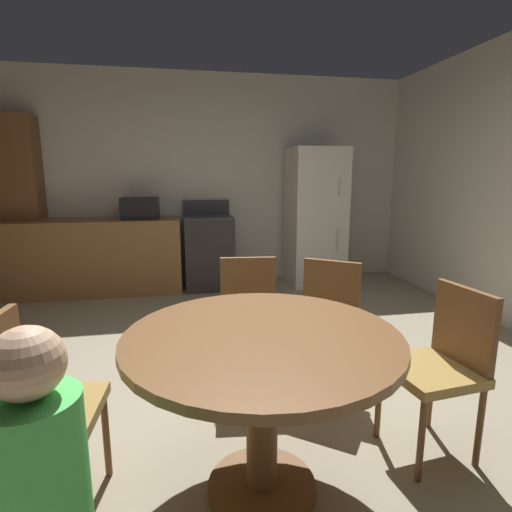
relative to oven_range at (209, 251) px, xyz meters
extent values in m
plane|color=gray|center=(0.07, -2.75, -0.47)|extent=(14.00, 14.00, 0.00)
cube|color=beige|center=(0.07, 0.40, 0.88)|extent=(5.53, 0.12, 2.70)
cube|color=olive|center=(-1.37, 0.00, -0.02)|extent=(2.05, 0.60, 0.90)
cube|color=brown|center=(-2.18, 0.18, 0.58)|extent=(0.44, 0.36, 2.10)
cube|color=#2D2B28|center=(0.00, 0.00, -0.02)|extent=(0.60, 0.60, 0.90)
cube|color=#38383D|center=(0.00, 0.00, 0.44)|extent=(0.60, 0.60, 0.02)
cube|color=#38383D|center=(0.00, 0.28, 0.54)|extent=(0.60, 0.04, 0.18)
cube|color=silver|center=(1.39, -0.05, 0.41)|extent=(0.68, 0.66, 1.76)
cylinder|color=#B2B2B7|center=(1.57, -0.39, 0.81)|extent=(0.02, 0.02, 0.22)
cylinder|color=#B2B2B7|center=(1.57, -0.39, 0.16)|extent=(0.02, 0.02, 0.30)
cube|color=black|center=(-0.81, 0.00, 0.56)|extent=(0.44, 0.32, 0.26)
cylinder|color=brown|center=(-0.01, -3.47, -0.45)|extent=(0.50, 0.50, 0.03)
cylinder|color=brown|center=(-0.01, -3.47, -0.11)|extent=(0.14, 0.14, 0.72)
cylinder|color=brown|center=(-0.01, -3.47, 0.27)|extent=(1.18, 1.18, 0.04)
cylinder|color=brown|center=(0.56, -3.00, -0.25)|extent=(0.03, 0.03, 0.43)
cylinder|color=brown|center=(0.29, -2.79, -0.25)|extent=(0.03, 0.03, 0.43)
cylinder|color=brown|center=(0.76, -2.73, -0.25)|extent=(0.03, 0.03, 0.43)
cylinder|color=brown|center=(0.49, -2.52, -0.25)|extent=(0.03, 0.03, 0.43)
cube|color=#A37F3D|center=(0.52, -2.76, -0.02)|extent=(0.56, 0.56, 0.05)
cube|color=brown|center=(0.63, -2.62, 0.19)|extent=(0.33, 0.26, 0.42)
cylinder|color=brown|center=(0.72, -3.56, -0.25)|extent=(0.03, 0.03, 0.43)
cylinder|color=brown|center=(0.69, -3.22, -0.25)|extent=(0.03, 0.03, 0.43)
cylinder|color=brown|center=(1.06, -3.52, -0.25)|extent=(0.03, 0.03, 0.43)
cylinder|color=brown|center=(1.03, -3.19, -0.25)|extent=(0.03, 0.03, 0.43)
cube|color=#A37F3D|center=(0.88, -3.37, -0.02)|extent=(0.44, 0.44, 0.05)
cube|color=brown|center=(1.05, -3.35, 0.19)|extent=(0.08, 0.38, 0.42)
cylinder|color=brown|center=(0.24, -2.77, -0.25)|extent=(0.03, 0.03, 0.43)
cylinder|color=brown|center=(-0.10, -2.74, -0.25)|extent=(0.03, 0.03, 0.43)
cylinder|color=brown|center=(0.27, -2.44, -0.25)|extent=(0.03, 0.03, 0.43)
cylinder|color=brown|center=(-0.06, -2.40, -0.25)|extent=(0.03, 0.03, 0.43)
cube|color=#A37F3D|center=(0.09, -2.59, -0.02)|extent=(0.44, 0.44, 0.05)
cube|color=brown|center=(0.11, -2.41, 0.19)|extent=(0.38, 0.08, 0.42)
cylinder|color=brown|center=(-0.72, -3.25, -0.25)|extent=(0.03, 0.03, 0.43)
cylinder|color=brown|center=(-0.74, -3.59, -0.25)|extent=(0.03, 0.03, 0.43)
cylinder|color=brown|center=(-1.06, -3.23, -0.25)|extent=(0.03, 0.03, 0.43)
cube|color=#A37F3D|center=(-0.90, -3.41, -0.02)|extent=(0.43, 0.43, 0.05)
cylinder|color=#4CC656|center=(-0.68, -4.13, 0.24)|extent=(0.31, 0.31, 0.42)
sphere|color=#D6A884|center=(-0.68, -4.13, 0.54)|extent=(0.17, 0.17, 0.17)
camera|label=1|loc=(-0.33, -5.04, 0.95)|focal=28.11mm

